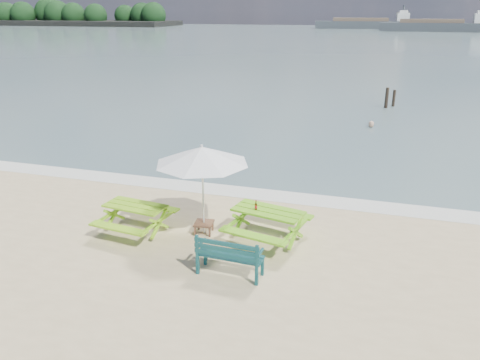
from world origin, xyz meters
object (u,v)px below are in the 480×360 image
(beer_bottle, at_px, (256,207))
(swimmer, at_px, (370,137))
(park_bench, at_px, (230,263))
(side_table, at_px, (204,227))
(picnic_table_left, at_px, (136,219))
(patio_umbrella, at_px, (202,155))
(picnic_table_right, at_px, (268,226))

(beer_bottle, bearing_deg, swimmer, 79.86)
(park_bench, relative_size, beer_bottle, 6.00)
(park_bench, bearing_deg, beer_bottle, 86.37)
(side_table, bearing_deg, park_bench, -53.73)
(swimmer, bearing_deg, picnic_table_left, -111.63)
(park_bench, height_order, patio_umbrella, patio_umbrella)
(picnic_table_right, distance_m, beer_bottle, 0.56)
(picnic_table_left, bearing_deg, park_bench, -23.43)
(park_bench, xyz_separation_m, beer_bottle, (0.11, 1.67, 0.60))
(picnic_table_right, distance_m, side_table, 1.61)
(picnic_table_right, xyz_separation_m, beer_bottle, (-0.28, -0.06, 0.48))
(picnic_table_right, xyz_separation_m, park_bench, (-0.39, -1.72, -0.11))
(picnic_table_left, distance_m, park_bench, 3.08)
(patio_umbrella, bearing_deg, park_bench, -53.73)
(picnic_table_left, relative_size, patio_umbrella, 0.74)
(picnic_table_right, bearing_deg, side_table, -176.99)
(park_bench, distance_m, side_table, 2.04)
(picnic_table_right, relative_size, park_bench, 1.52)
(picnic_table_right, height_order, patio_umbrella, patio_umbrella)
(patio_umbrella, bearing_deg, swimmer, 74.26)
(picnic_table_left, height_order, patio_umbrella, patio_umbrella)
(picnic_table_right, xyz_separation_m, side_table, (-1.59, -0.08, -0.22))
(side_table, distance_m, patio_umbrella, 1.86)
(picnic_table_left, xyz_separation_m, park_bench, (2.82, -1.22, -0.09))
(park_bench, relative_size, side_table, 2.80)
(picnic_table_left, distance_m, patio_umbrella, 2.36)
(picnic_table_right, relative_size, patio_umbrella, 0.85)
(patio_umbrella, height_order, swimmer, patio_umbrella)
(side_table, relative_size, patio_umbrella, 0.20)
(picnic_table_left, height_order, picnic_table_right, picnic_table_right)
(park_bench, height_order, side_table, park_bench)
(beer_bottle, height_order, swimmer, beer_bottle)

